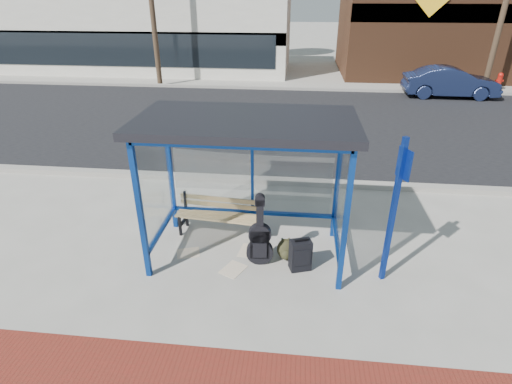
# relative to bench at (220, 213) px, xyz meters

# --- Properties ---
(ground) EXTENTS (120.00, 120.00, 0.00)m
(ground) POSITION_rel_bench_xyz_m (0.59, -0.60, -0.42)
(ground) COLOR #B2ADA0
(ground) RESTS_ON ground
(brick_paver_strip) EXTENTS (60.00, 1.00, 0.01)m
(brick_paver_strip) POSITION_rel_bench_xyz_m (0.59, -3.20, -0.42)
(brick_paver_strip) COLOR maroon
(brick_paver_strip) RESTS_ON ground
(curb_near) EXTENTS (60.00, 0.25, 0.12)m
(curb_near) POSITION_rel_bench_xyz_m (0.59, 2.30, -0.36)
(curb_near) COLOR gray
(curb_near) RESTS_ON ground
(street_asphalt) EXTENTS (60.00, 10.00, 0.00)m
(street_asphalt) POSITION_rel_bench_xyz_m (0.59, 7.40, -0.42)
(street_asphalt) COLOR black
(street_asphalt) RESTS_ON ground
(curb_far) EXTENTS (60.00, 0.25, 0.12)m
(curb_far) POSITION_rel_bench_xyz_m (0.59, 12.50, -0.36)
(curb_far) COLOR gray
(curb_far) RESTS_ON ground
(far_sidewalk) EXTENTS (60.00, 4.00, 0.01)m
(far_sidewalk) POSITION_rel_bench_xyz_m (0.59, 14.40, -0.42)
(far_sidewalk) COLOR #B2ADA0
(far_sidewalk) RESTS_ON ground
(bus_shelter) EXTENTS (3.30, 1.80, 2.42)m
(bus_shelter) POSITION_rel_bench_xyz_m (0.59, -0.53, 1.65)
(bus_shelter) COLOR navy
(bus_shelter) RESTS_ON ground
(storefront_white) EXTENTS (18.00, 6.04, 4.00)m
(storefront_white) POSITION_rel_bench_xyz_m (-8.41, 17.38, 1.57)
(storefront_white) COLOR silver
(storefront_white) RESTS_ON ground
(storefront_brown) EXTENTS (10.00, 7.08, 6.40)m
(storefront_brown) POSITION_rel_bench_xyz_m (8.59, 17.89, 2.78)
(storefront_brown) COLOR #59331E
(storefront_brown) RESTS_ON ground
(bench) EXTENTS (1.62, 0.54, 0.75)m
(bench) POSITION_rel_bench_xyz_m (0.00, 0.00, 0.00)
(bench) COLOR black
(bench) RESTS_ON ground
(guitar_bag) EXTENTS (0.45, 0.17, 1.21)m
(guitar_bag) POSITION_rel_bench_xyz_m (0.83, -0.84, 0.02)
(guitar_bag) COLOR black
(guitar_bag) RESTS_ON ground
(suitcase) EXTENTS (0.39, 0.31, 0.59)m
(suitcase) POSITION_rel_bench_xyz_m (1.50, -0.94, -0.15)
(suitcase) COLOR black
(suitcase) RESTS_ON ground
(backpack) EXTENTS (0.32, 0.30, 0.36)m
(backpack) POSITION_rel_bench_xyz_m (1.26, -0.67, -0.25)
(backpack) COLOR #2C2B18
(backpack) RESTS_ON ground
(sign_post) EXTENTS (0.15, 0.28, 2.36)m
(sign_post) POSITION_rel_bench_xyz_m (2.81, -1.03, 0.90)
(sign_post) COLOR navy
(sign_post) RESTS_ON ground
(newspaper_a) EXTENTS (0.46, 0.41, 0.01)m
(newspaper_a) POSITION_rel_bench_xyz_m (-0.44, -0.71, -0.42)
(newspaper_a) COLOR white
(newspaper_a) RESTS_ON ground
(newspaper_b) EXTENTS (0.47, 0.51, 0.01)m
(newspaper_b) POSITION_rel_bench_xyz_m (0.42, -1.08, -0.42)
(newspaper_b) COLOR white
(newspaper_b) RESTS_ON ground
(newspaper_c) EXTENTS (0.38, 0.45, 0.01)m
(newspaper_c) POSITION_rel_bench_xyz_m (0.61, -0.53, -0.42)
(newspaper_c) COLOR white
(newspaper_c) RESTS_ON ground
(parked_car) EXTENTS (3.86, 1.41, 1.26)m
(parked_car) POSITION_rel_bench_xyz_m (7.74, 11.79, 0.21)
(parked_car) COLOR #182244
(parked_car) RESTS_ON ground
(fire_hydrant) EXTENTS (0.35, 0.24, 0.80)m
(fire_hydrant) POSITION_rel_bench_xyz_m (10.45, 13.43, 0.01)
(fire_hydrant) COLOR red
(fire_hydrant) RESTS_ON ground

